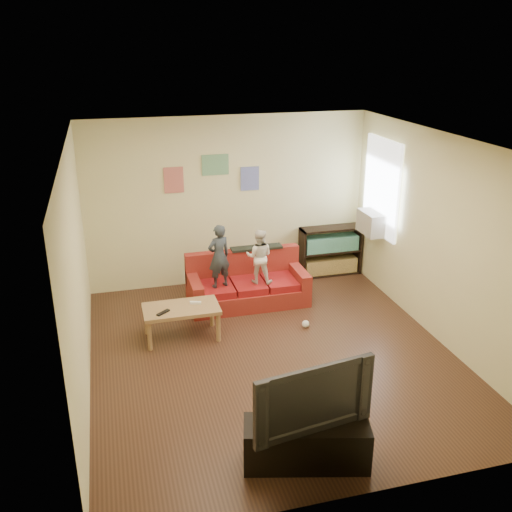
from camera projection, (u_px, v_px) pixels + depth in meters
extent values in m
cube|color=#4A2E1F|center=(272.00, 355.00, 7.29)|extent=(4.50, 5.00, 0.01)
cube|color=white|center=(275.00, 142.00, 6.31)|extent=(4.50, 5.00, 0.01)
cube|color=#F1ECA9|center=(228.00, 201.00, 9.06)|extent=(4.50, 0.01, 2.70)
cube|color=#F1ECA9|center=(363.00, 365.00, 4.54)|extent=(4.50, 0.01, 2.70)
cube|color=#F1ECA9|center=(77.00, 275.00, 6.26)|extent=(0.01, 5.00, 2.70)
cube|color=#F1ECA9|center=(441.00, 240.00, 7.35)|extent=(0.01, 5.00, 2.70)
cube|color=maroon|center=(248.00, 295.00, 8.64)|extent=(1.77, 0.80, 0.27)
cube|color=maroon|center=(243.00, 264.00, 8.80)|extent=(1.77, 0.16, 0.49)
cube|color=maroon|center=(194.00, 286.00, 8.36)|extent=(0.16, 0.80, 0.22)
cube|color=maroon|center=(299.00, 275.00, 8.75)|extent=(0.16, 0.80, 0.22)
cube|color=maroon|center=(217.00, 289.00, 8.40)|extent=(0.46, 0.60, 0.11)
cube|color=maroon|center=(249.00, 285.00, 8.52)|extent=(0.46, 0.60, 0.11)
cube|color=maroon|center=(280.00, 282.00, 8.64)|extent=(0.46, 0.60, 0.11)
cube|color=black|center=(256.00, 248.00, 8.76)|extent=(0.80, 0.20, 0.04)
imported|color=#2E3740|center=(219.00, 256.00, 8.19)|extent=(0.40, 0.32, 0.95)
imported|color=white|center=(259.00, 256.00, 8.36)|extent=(0.48, 0.43, 0.82)
cube|color=#AB8454|center=(181.00, 309.00, 7.55)|extent=(1.00, 0.55, 0.05)
cylinder|color=#AB8454|center=(150.00, 336.00, 7.32)|extent=(0.06, 0.06, 0.40)
cylinder|color=#AB8454|center=(218.00, 328.00, 7.53)|extent=(0.06, 0.06, 0.40)
cylinder|color=#AB8454|center=(147.00, 320.00, 7.72)|extent=(0.06, 0.06, 0.40)
cylinder|color=#AB8454|center=(212.00, 313.00, 7.94)|extent=(0.06, 0.06, 0.40)
cube|color=black|center=(163.00, 313.00, 7.37)|extent=(0.19, 0.16, 0.02)
cube|color=white|center=(195.00, 303.00, 7.63)|extent=(0.16, 0.09, 0.03)
cube|color=black|center=(302.00, 254.00, 9.50)|extent=(0.03, 0.31, 0.83)
cube|color=black|center=(358.00, 248.00, 9.74)|extent=(0.03, 0.31, 0.83)
cube|color=black|center=(329.00, 273.00, 9.76)|extent=(1.04, 0.31, 0.03)
cube|color=black|center=(331.00, 228.00, 9.48)|extent=(1.04, 0.31, 0.03)
cube|color=black|center=(330.00, 251.00, 9.62)|extent=(0.98, 0.31, 0.03)
cube|color=olive|center=(329.00, 265.00, 9.71)|extent=(0.92, 0.26, 0.25)
cube|color=teal|center=(331.00, 243.00, 9.57)|extent=(0.92, 0.26, 0.25)
cube|color=white|center=(382.00, 187.00, 8.72)|extent=(0.04, 1.08, 1.48)
cube|color=#B7B2A3|center=(372.00, 223.00, 8.89)|extent=(0.28, 0.55, 0.35)
cube|color=#D87266|center=(174.00, 180.00, 8.69)|extent=(0.30, 0.01, 0.40)
cube|color=#72B27F|center=(215.00, 165.00, 8.78)|extent=(0.42, 0.01, 0.32)
cube|color=#727FCC|center=(250.00, 179.00, 9.00)|extent=(0.30, 0.01, 0.38)
cube|color=beige|center=(288.00, 289.00, 8.87)|extent=(0.43, 0.32, 0.26)
cube|color=beige|center=(288.00, 279.00, 8.82)|extent=(0.45, 0.34, 0.05)
cube|color=black|center=(292.00, 292.00, 8.72)|extent=(0.19, 0.00, 0.06)
cube|color=black|center=(306.00, 444.00, 5.35)|extent=(1.24, 0.67, 0.44)
imported|color=black|center=(308.00, 393.00, 5.15)|extent=(1.19, 0.34, 0.68)
sphere|color=white|center=(306.00, 324.00, 7.94)|extent=(0.13, 0.13, 0.10)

